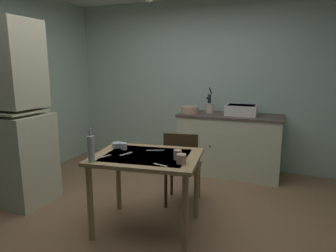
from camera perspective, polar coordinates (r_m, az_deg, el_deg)
ground_plane at (r=3.38m, az=-4.19°, el=-16.97°), size 5.28×5.28×0.00m
wall_back at (r=4.91m, az=6.10°, el=7.96°), size 4.38×0.10×2.63m
hutch_cabinet at (r=3.95m, az=-28.07°, el=1.06°), size 0.88×0.59×2.11m
counter_cabinet at (r=4.56m, az=11.62°, el=-3.46°), size 1.50×0.64×0.90m
sink_basin at (r=4.43m, az=13.86°, el=3.00°), size 0.44×0.34×0.15m
hand_pump at (r=4.56m, az=7.89°, el=4.60°), size 0.05×0.27×0.39m
mixing_bowl_counter at (r=4.55m, az=4.20°, el=3.15°), size 0.27×0.27×0.10m
stoneware_crock at (r=4.57m, az=8.03°, el=3.43°), size 0.12×0.12×0.15m
dining_table at (r=2.91m, az=-4.11°, el=-7.64°), size 1.10×0.88×0.76m
chair_far_side at (r=3.45m, az=2.73°, el=-7.62°), size 0.46×0.46×0.88m
serving_bowl_wide at (r=3.17m, az=-9.68°, el=-3.61°), size 0.11×0.11×0.05m
teacup_mint at (r=3.08m, az=-8.44°, el=-3.86°), size 0.06×0.06×0.07m
teacup_cream at (r=2.72m, az=1.87°, el=-5.52°), size 0.07×0.07×0.09m
mug_tall at (r=2.61m, az=2.57°, el=-6.31°), size 0.09×0.09×0.09m
glass_bottle at (r=2.72m, az=-14.53°, el=-4.10°), size 0.06×0.06×0.31m
table_knife at (r=3.02m, az=-2.47°, el=-4.68°), size 0.17×0.09×0.00m
teaspoon_near_bowl at (r=2.93m, az=-8.00°, el=-5.30°), size 0.07×0.15×0.00m
teaspoon_by_cup at (r=2.88m, az=-12.04°, el=-5.71°), size 0.07×0.13×0.00m
serving_spoon at (r=2.58m, az=-1.47°, el=-7.49°), size 0.14×0.05×0.00m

